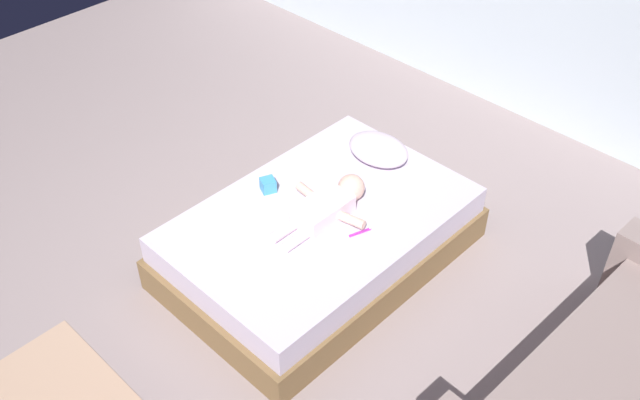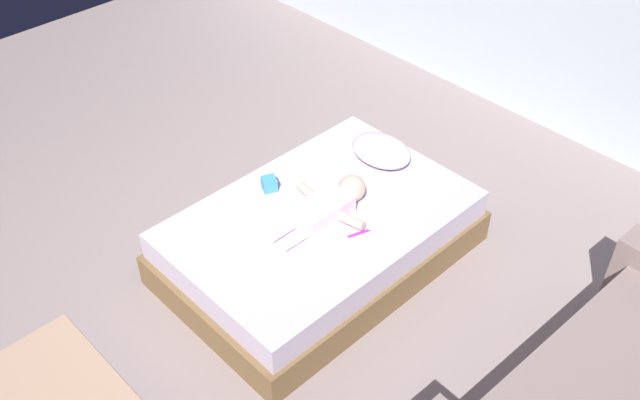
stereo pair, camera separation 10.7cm
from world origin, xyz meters
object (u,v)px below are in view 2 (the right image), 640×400
at_px(toothbrush, 361,232).
at_px(toy_block, 269,184).
at_px(pillow, 381,150).
at_px(baby, 328,206).
at_px(bed, 320,237).

bearing_deg(toothbrush, toy_block, -170.06).
height_order(toothbrush, toy_block, toy_block).
bearing_deg(pillow, toothbrush, -56.52).
xyz_separation_m(baby, toy_block, (-0.42, -0.10, -0.02)).
distance_m(toothbrush, toy_block, 0.69).
xyz_separation_m(pillow, toothbrush, (0.41, -0.62, -0.06)).
xyz_separation_m(bed, toothbrush, (0.30, 0.04, 0.21)).
height_order(bed, toy_block, toy_block).
bearing_deg(toothbrush, baby, -176.64).
distance_m(bed, baby, 0.27).
distance_m(baby, toy_block, 0.43).
distance_m(pillow, toy_block, 0.78).
height_order(baby, toy_block, baby).
bearing_deg(toy_block, toothbrush, 9.94).
relative_size(baby, toothbrush, 4.59).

